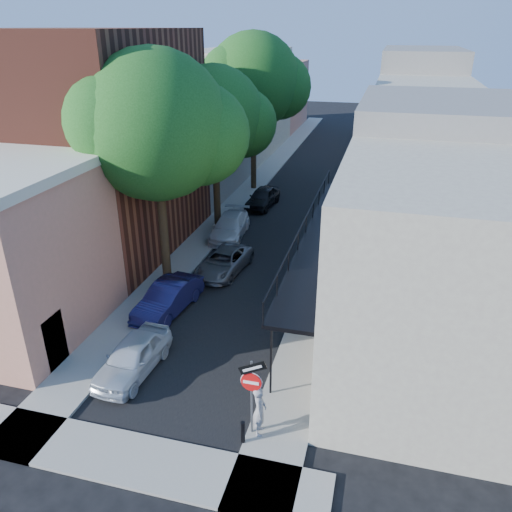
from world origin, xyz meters
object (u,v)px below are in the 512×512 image
Objects in this scene: parked_car_a at (133,357)px; parked_car_e at (263,197)px; parked_car_c at (224,262)px; oak_near at (166,128)px; oak_mid at (222,118)px; parked_car_d at (230,226)px; pedestrian at (260,411)px; sign_post at (252,385)px; oak_far at (260,82)px; parked_car_b at (168,298)px; bollard at (243,432)px.

parked_car_e reaches higher than parked_car_a.
parked_car_c is 1.04× the size of parked_car_e.
parked_car_c is at bearing 41.84° from oak_near.
oak_mid is 6.57m from parked_car_d.
parked_car_e is at bearing 4.87° from pedestrian.
sign_post is 27.80m from oak_far.
oak_far is 2.78× the size of parked_car_c.
oak_near reaches higher than parked_car_c.
parked_car_c is at bearing -82.70° from oak_far.
oak_near is 1.12× the size of oak_mid.
pedestrian is at bearing -70.86° from parked_car_e.
oak_far is at bearing 89.96° from oak_near.
parked_car_e is (0.58, 15.52, -0.00)m from parked_car_b.
parked_car_c is (1.20, 4.58, -0.11)m from parked_car_b.
bollard is 0.17× the size of parked_car_d.
oak_mid reaches higher than parked_car_c.
parked_car_e is (-5.18, 21.99, -1.33)m from sign_post.
oak_mid is at bearing 109.90° from bollard.
parked_car_a is (-5.23, 2.01, -1.35)m from sign_post.
sign_post reaches higher than parked_car_b.
bollard is at bearing -23.04° from parked_car_a.
oak_mid is at bearing 98.03° from parked_car_a.
parked_car_d is at bearing 108.93° from bollard.
pedestrian is at bearing -53.73° from oak_near.
oak_near reaches higher than pedestrian.
parked_car_a is 2.27× the size of pedestrian.
parked_car_b reaches higher than parked_car_e.
parked_car_b is at bearing -97.87° from parked_car_c.
parked_car_d reaches higher than parked_car_a.
bollard is at bearing -56.88° from oak_near.
sign_post is 0.70× the size of parked_car_b.
oak_far is at bearing 89.69° from parked_car_d.
parked_car_c is (0.68, 9.04, -0.09)m from parked_car_a.
parked_car_a is at bearing 61.46° from pedestrian.
pedestrian reaches higher than parked_car_c.
parked_car_a is at bearing -84.90° from parked_car_e.
sign_post is at bearing -17.99° from parked_car_a.
parked_car_d is at bearing -85.86° from oak_far.
oak_mid is 2.53× the size of parked_car_a.
parked_car_d is at bearing 97.80° from parked_car_b.
oak_far reaches higher than sign_post.
sign_post is at bearing -54.91° from oak_near.
oak_mid reaches higher than pedestrian.
sign_post is 3.74× the size of bollard.
oak_mid is 2.38× the size of parked_car_b.
oak_far is 2.78× the size of parked_car_b.
oak_far is (0.01, 17.01, 0.38)m from oak_near.
sign_post reaches higher than parked_car_e.
pedestrian reaches higher than parked_car_e.
oak_far reaches higher than oak_near.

